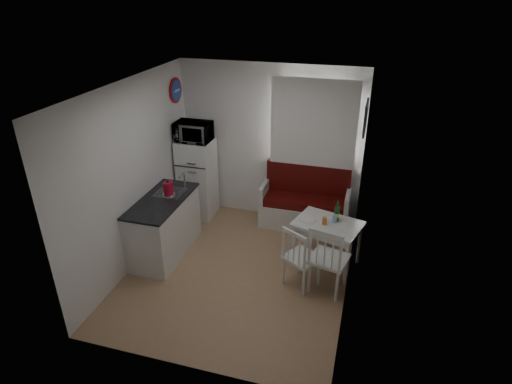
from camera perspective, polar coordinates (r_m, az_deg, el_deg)
floor at (r=6.19m, az=-2.30°, el=-10.45°), size 3.00×3.50×0.02m
ceiling at (r=5.07m, az=-2.84°, el=13.72°), size 3.00×3.50×0.02m
wall_back at (r=7.06m, az=1.92°, el=6.44°), size 3.00×0.02×2.60m
wall_front at (r=4.12m, az=-10.26°, el=-9.92°), size 3.00×0.02×2.60m
wall_left at (r=6.11m, az=-16.03°, el=2.10°), size 0.02×3.50×2.60m
wall_right at (r=5.28m, az=13.14°, el=-1.55°), size 0.02×3.50×2.60m
window at (r=6.80m, az=7.69°, el=8.32°), size 1.22×0.06×1.47m
curtain at (r=6.72m, az=7.62°, el=8.55°), size 1.35×0.02×1.50m
kitchen_counter at (r=6.47m, az=-12.12°, el=-4.45°), size 0.62×1.32×1.16m
wall_sign at (r=7.03m, az=-10.61°, el=13.17°), size 0.03×0.40×0.40m
picture_frame at (r=6.02m, az=14.39°, el=9.59°), size 0.04×0.52×0.42m
bench at (r=7.12m, az=6.54°, el=-1.99°), size 1.45×0.56×1.04m
dining_table at (r=6.09m, az=9.57°, el=-4.71°), size 1.04×0.85×0.68m
chair_left at (r=5.59m, az=6.10°, el=-8.18°), size 0.56×0.58×0.48m
chair_right at (r=5.51m, az=9.70°, el=-8.21°), size 0.56×0.54×0.53m
fridge at (r=7.34m, az=-7.79°, el=1.84°), size 0.55×0.55×1.37m
microwave at (r=6.99m, az=-8.38°, el=7.97°), size 0.57×0.39×0.32m
kettle at (r=6.30m, az=-11.60°, el=0.50°), size 0.17×0.17×0.23m
wine_bottle at (r=6.06m, az=10.76°, el=-2.47°), size 0.08×0.08×0.31m
drinking_glass_orange at (r=5.99m, az=9.12°, el=-3.83°), size 0.06×0.06×0.11m
drinking_glass_blue at (r=6.07m, az=10.47°, el=-3.53°), size 0.06×0.06×0.10m
plate at (r=6.10m, az=6.86°, el=-3.56°), size 0.24×0.24×0.02m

